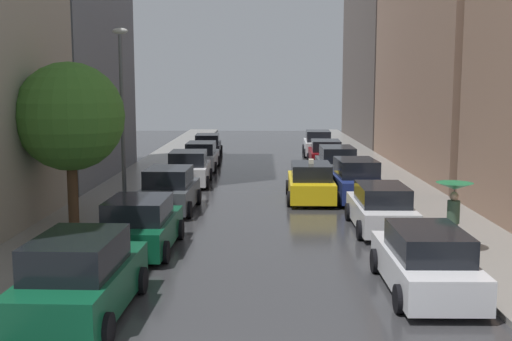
{
  "coord_description": "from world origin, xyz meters",
  "views": [
    {
      "loc": [
        -0.07,
        -8.39,
        4.93
      ],
      "look_at": [
        -0.37,
        17.95,
        1.35
      ],
      "focal_mm": 44.13,
      "sensor_mm": 36.0,
      "label": 1
    }
  ],
  "objects_px": {
    "parked_car_right_nearest": "(425,262)",
    "parked_car_right_second": "(381,209)",
    "parked_car_left_second": "(140,226)",
    "pedestrian_foreground": "(454,201)",
    "parked_car_right_sixth": "(318,144)",
    "parked_car_right_third": "(355,181)",
    "parked_car_right_fifth": "(325,154)",
    "parked_car_left_fifth": "(201,157)",
    "parked_car_right_fourth": "(337,165)",
    "parked_car_left_sixth": "(208,146)",
    "street_tree_left": "(70,117)",
    "lamp_post_left": "(122,105)",
    "parked_car_left_fourth": "(189,169)",
    "parked_car_left_nearest": "(81,279)",
    "parked_car_left_third": "(170,191)",
    "taxi_midroad": "(311,183)"
  },
  "relations": [
    {
      "from": "parked_car_left_second",
      "to": "parked_car_left_fifth",
      "type": "distance_m",
      "value": 18.31
    },
    {
      "from": "taxi_midroad",
      "to": "lamp_post_left",
      "type": "distance_m",
      "value": 8.57
    },
    {
      "from": "lamp_post_left",
      "to": "street_tree_left",
      "type": "bearing_deg",
      "value": -109.2
    },
    {
      "from": "parked_car_right_fourth",
      "to": "pedestrian_foreground",
      "type": "bearing_deg",
      "value": -173.13
    },
    {
      "from": "parked_car_right_third",
      "to": "parked_car_right_fifth",
      "type": "relative_size",
      "value": 1.02
    },
    {
      "from": "parked_car_right_second",
      "to": "street_tree_left",
      "type": "xyz_separation_m",
      "value": [
        -10.6,
        0.16,
        3.11
      ]
    },
    {
      "from": "parked_car_left_nearest",
      "to": "lamp_post_left",
      "type": "height_order",
      "value": "lamp_post_left"
    },
    {
      "from": "parked_car_left_sixth",
      "to": "parked_car_right_sixth",
      "type": "distance_m",
      "value": 7.74
    },
    {
      "from": "parked_car_left_second",
      "to": "taxi_midroad",
      "type": "xyz_separation_m",
      "value": [
        5.73,
        8.4,
        0.0
      ]
    },
    {
      "from": "parked_car_left_second",
      "to": "lamp_post_left",
      "type": "bearing_deg",
      "value": 17.58
    },
    {
      "from": "parked_car_right_second",
      "to": "parked_car_right_sixth",
      "type": "height_order",
      "value": "parked_car_right_sixth"
    },
    {
      "from": "parked_car_right_nearest",
      "to": "parked_car_right_second",
      "type": "distance_m",
      "value": 6.51
    },
    {
      "from": "parked_car_left_nearest",
      "to": "parked_car_right_fifth",
      "type": "xyz_separation_m",
      "value": [
        7.7,
        25.39,
        -0.08
      ]
    },
    {
      "from": "parked_car_right_fifth",
      "to": "parked_car_right_fourth",
      "type": "bearing_deg",
      "value": -178.78
    },
    {
      "from": "parked_car_left_fifth",
      "to": "parked_car_right_fourth",
      "type": "relative_size",
      "value": 0.99
    },
    {
      "from": "parked_car_left_nearest",
      "to": "parked_car_left_fourth",
      "type": "relative_size",
      "value": 1.1
    },
    {
      "from": "parked_car_left_sixth",
      "to": "parked_car_right_nearest",
      "type": "relative_size",
      "value": 1.01
    },
    {
      "from": "parked_car_right_nearest",
      "to": "parked_car_right_second",
      "type": "relative_size",
      "value": 1.02
    },
    {
      "from": "parked_car_right_fifth",
      "to": "taxi_midroad",
      "type": "bearing_deg",
      "value": 172.88
    },
    {
      "from": "parked_car_left_third",
      "to": "lamp_post_left",
      "type": "bearing_deg",
      "value": 88.24
    },
    {
      "from": "parked_car_left_third",
      "to": "parked_car_left_fourth",
      "type": "distance_m",
      "value": 6.56
    },
    {
      "from": "parked_car_left_sixth",
      "to": "street_tree_left",
      "type": "bearing_deg",
      "value": 170.62
    },
    {
      "from": "parked_car_right_fourth",
      "to": "parked_car_left_third",
      "type": "bearing_deg",
      "value": 136.05
    },
    {
      "from": "parked_car_left_fourth",
      "to": "lamp_post_left",
      "type": "xyz_separation_m",
      "value": [
        -1.78,
        -6.46,
        3.36
      ]
    },
    {
      "from": "parked_car_right_nearest",
      "to": "parked_car_right_second",
      "type": "bearing_deg",
      "value": -1.17
    },
    {
      "from": "parked_car_left_nearest",
      "to": "taxi_midroad",
      "type": "distance_m",
      "value": 15.05
    },
    {
      "from": "parked_car_left_second",
      "to": "parked_car_right_sixth",
      "type": "height_order",
      "value": "parked_car_right_sixth"
    },
    {
      "from": "parked_car_left_fifth",
      "to": "parked_car_right_fifth",
      "type": "relative_size",
      "value": 1.04
    },
    {
      "from": "parked_car_left_second",
      "to": "pedestrian_foreground",
      "type": "bearing_deg",
      "value": -91.85
    },
    {
      "from": "parked_car_left_fifth",
      "to": "taxi_midroad",
      "type": "height_order",
      "value": "taxi_midroad"
    },
    {
      "from": "parked_car_right_third",
      "to": "taxi_midroad",
      "type": "bearing_deg",
      "value": 89.58
    },
    {
      "from": "parked_car_left_sixth",
      "to": "street_tree_left",
      "type": "relative_size",
      "value": 0.83
    },
    {
      "from": "parked_car_right_second",
      "to": "pedestrian_foreground",
      "type": "bearing_deg",
      "value": -155.79
    },
    {
      "from": "parked_car_left_third",
      "to": "parked_car_right_third",
      "type": "distance_m",
      "value": 8.03
    },
    {
      "from": "pedestrian_foreground",
      "to": "parked_car_right_nearest",
      "type": "bearing_deg",
      "value": -173.5
    },
    {
      "from": "taxi_midroad",
      "to": "lamp_post_left",
      "type": "relative_size",
      "value": 0.66
    },
    {
      "from": "parked_car_right_second",
      "to": "parked_car_right_sixth",
      "type": "distance_m",
      "value": 22.94
    },
    {
      "from": "parked_car_left_second",
      "to": "parked_car_left_sixth",
      "type": "relative_size",
      "value": 0.92
    },
    {
      "from": "parked_car_right_third",
      "to": "lamp_post_left",
      "type": "distance_m",
      "value": 10.28
    },
    {
      "from": "parked_car_right_second",
      "to": "parked_car_right_third",
      "type": "distance_m",
      "value": 5.64
    },
    {
      "from": "parked_car_left_fourth",
      "to": "parked_car_right_sixth",
      "type": "height_order",
      "value": "parked_car_right_sixth"
    },
    {
      "from": "parked_car_left_second",
      "to": "parked_car_right_fourth",
      "type": "xyz_separation_m",
      "value": [
        7.46,
        13.73,
        0.08
      ]
    },
    {
      "from": "parked_car_left_sixth",
      "to": "pedestrian_foreground",
      "type": "bearing_deg",
      "value": -162.31
    },
    {
      "from": "parked_car_right_fourth",
      "to": "lamp_post_left",
      "type": "distance_m",
      "value": 12.45
    },
    {
      "from": "parked_car_right_second",
      "to": "lamp_post_left",
      "type": "distance_m",
      "value": 10.62
    },
    {
      "from": "taxi_midroad",
      "to": "street_tree_left",
      "type": "xyz_separation_m",
      "value": [
        -8.61,
        -5.42,
        3.1
      ]
    },
    {
      "from": "parked_car_left_fourth",
      "to": "parked_car_right_fifth",
      "type": "xyz_separation_m",
      "value": [
        7.52,
        7.4,
        -0.04
      ]
    },
    {
      "from": "parked_car_right_nearest",
      "to": "taxi_midroad",
      "type": "bearing_deg",
      "value": 8.73
    },
    {
      "from": "parked_car_left_third",
      "to": "parked_car_left_fifth",
      "type": "bearing_deg",
      "value": 1.33
    },
    {
      "from": "parked_car_right_fifth",
      "to": "taxi_midroad",
      "type": "xyz_separation_m",
      "value": [
        -1.77,
        -11.56,
        0.01
      ]
    }
  ]
}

